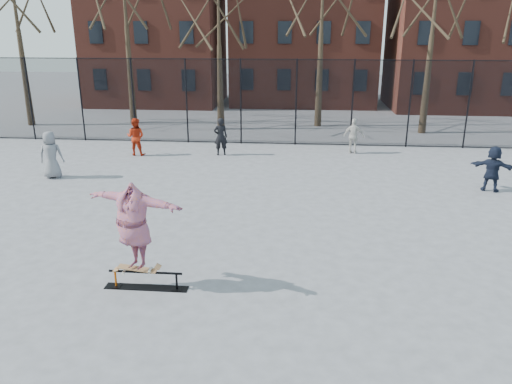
# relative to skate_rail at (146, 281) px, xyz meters

# --- Properties ---
(ground) EXTENTS (100.00, 100.00, 0.00)m
(ground) POSITION_rel_skate_rail_xyz_m (1.80, 1.09, -0.16)
(ground) COLOR slate
(skate_rail) EXTENTS (1.83, 0.28, 0.40)m
(skate_rail) POSITION_rel_skate_rail_xyz_m (0.00, 0.00, 0.00)
(skate_rail) COLOR black
(skate_rail) RESTS_ON ground
(skateboard) EXTENTS (0.90, 0.21, 0.11)m
(skateboard) POSITION_rel_skate_rail_xyz_m (-0.17, -0.00, 0.30)
(skateboard) COLOR olive
(skateboard) RESTS_ON skate_rail
(skater) EXTENTS (2.39, 1.35, 1.88)m
(skater) POSITION_rel_skate_rail_xyz_m (-0.17, -0.00, 1.29)
(skater) COLOR #533D99
(skater) RESTS_ON skateboard
(bystander_grey) EXTENTS (0.94, 0.69, 1.76)m
(bystander_grey) POSITION_rel_skate_rail_xyz_m (-5.94, 7.80, 0.72)
(bystander_grey) COLOR slate
(bystander_grey) RESTS_ON ground
(bystander_black) EXTENTS (0.68, 0.54, 1.64)m
(bystander_black) POSITION_rel_skate_rail_xyz_m (-0.23, 11.80, 0.66)
(bystander_black) COLOR black
(bystander_black) RESTS_ON ground
(bystander_red) EXTENTS (0.83, 0.67, 1.63)m
(bystander_red) POSITION_rel_skate_rail_xyz_m (-3.92, 11.46, 0.66)
(bystander_red) COLOR #AF270F
(bystander_red) RESTS_ON ground
(bystander_white) EXTENTS (0.98, 0.61, 1.55)m
(bystander_white) POSITION_rel_skate_rail_xyz_m (5.60, 12.63, 0.62)
(bystander_white) COLOR beige
(bystander_white) RESTS_ON ground
(bystander_navy) EXTENTS (1.54, 1.00, 1.59)m
(bystander_navy) POSITION_rel_skate_rail_xyz_m (9.80, 7.64, 0.64)
(bystander_navy) COLOR #171E2F
(bystander_navy) RESTS_ON ground
(fence) EXTENTS (34.03, 0.07, 4.00)m
(fence) POSITION_rel_skate_rail_xyz_m (1.78, 14.09, 1.90)
(fence) COLOR black
(fence) RESTS_ON ground
(rowhouses) EXTENTS (29.00, 7.00, 13.00)m
(rowhouses) POSITION_rel_skate_rail_xyz_m (2.52, 27.09, 5.91)
(rowhouses) COLOR maroon
(rowhouses) RESTS_ON ground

